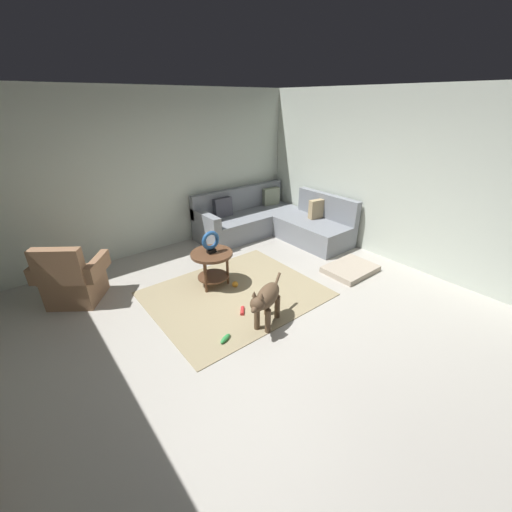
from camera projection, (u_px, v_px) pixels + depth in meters
The scene contains 13 objects.
ground_plane at pixel (258, 325), 4.00m from camera, with size 6.00×6.00×0.10m, color #B7B2A8.
wall_back at pixel (150, 174), 5.44m from camera, with size 6.00×0.12×2.70m, color silver.
wall_right at pixel (403, 180), 5.03m from camera, with size 0.12×6.00×2.70m, color silver.
area_rug at pixel (235, 294), 4.55m from camera, with size 2.30×1.90×0.01m, color tan.
sectional_couch at pixel (272, 222), 6.38m from camera, with size 2.20×2.25×0.88m.
armchair at pixel (73, 281), 4.26m from camera, with size 1.00×0.96×0.88m.
side_table at pixel (212, 260), 4.59m from camera, with size 0.60×0.60×0.54m.
torus_sculpture at pixel (211, 241), 4.46m from camera, with size 0.28×0.08×0.33m.
dog_bed_mat at pixel (350, 269), 5.13m from camera, with size 0.80×0.60×0.09m, color #B2A38E.
dog at pixel (266, 299), 3.76m from camera, with size 0.78×0.45×0.63m.
dog_toy_ball at pixel (235, 284), 4.70m from camera, with size 0.09×0.09×0.09m, color orange.
dog_toy_rope at pixel (242, 311), 4.15m from camera, with size 0.05×0.05×0.16m, color red.
dog_toy_bone at pixel (225, 339), 3.66m from camera, with size 0.18×0.06×0.06m, color green.
Camera 1 is at (-2.02, -2.48, 2.50)m, focal length 22.39 mm.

